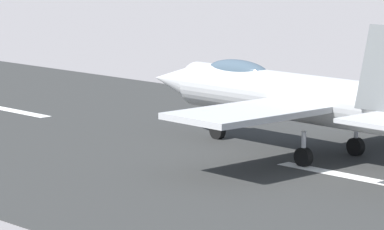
# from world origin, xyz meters

# --- Properties ---
(ground_plane) EXTENTS (400.00, 400.00, 0.00)m
(ground_plane) POSITION_xyz_m (0.00, 0.00, 0.00)
(ground_plane) COLOR gray
(runway_strip) EXTENTS (240.00, 26.00, 0.02)m
(runway_strip) POSITION_xyz_m (-0.02, 0.00, 0.01)
(runway_strip) COLOR #2E2F2E
(runway_strip) RESTS_ON ground
(fighter_jet) EXTENTS (16.66, 13.90, 5.65)m
(fighter_jet) POSITION_xyz_m (5.55, -1.81, 2.45)
(fighter_jet) COLOR #ADAEB0
(fighter_jet) RESTS_ON ground
(crew_person) EXTENTS (0.52, 0.53, 1.71)m
(crew_person) POSITION_xyz_m (21.20, -13.16, 0.85)
(crew_person) COLOR #1E2338
(crew_person) RESTS_ON ground
(marker_cone_mid) EXTENTS (0.44, 0.44, 0.55)m
(marker_cone_mid) POSITION_xyz_m (12.12, -12.95, 0.28)
(marker_cone_mid) COLOR orange
(marker_cone_mid) RESTS_ON ground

